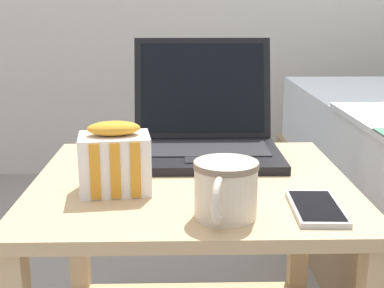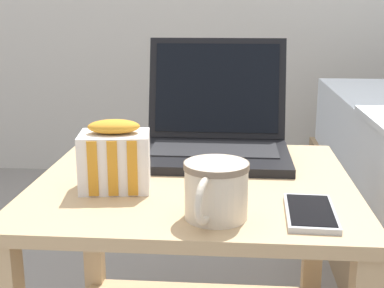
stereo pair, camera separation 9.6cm
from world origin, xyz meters
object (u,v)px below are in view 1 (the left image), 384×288
at_px(mug_front_left, 225,187).
at_px(cell_phone, 316,208).
at_px(snack_bag, 115,160).
at_px(laptop, 204,132).

height_order(mug_front_left, cell_phone, mug_front_left).
xyz_separation_m(snack_bag, cell_phone, (0.33, -0.10, -0.05)).
height_order(laptop, cell_phone, laptop).
height_order(laptop, mug_front_left, laptop).
relative_size(mug_front_left, cell_phone, 0.91).
bearing_deg(laptop, cell_phone, -65.01).
bearing_deg(mug_front_left, laptop, 92.35).
bearing_deg(cell_phone, laptop, 114.99).
distance_m(mug_front_left, cell_phone, 0.16).
bearing_deg(cell_phone, snack_bag, 162.84).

